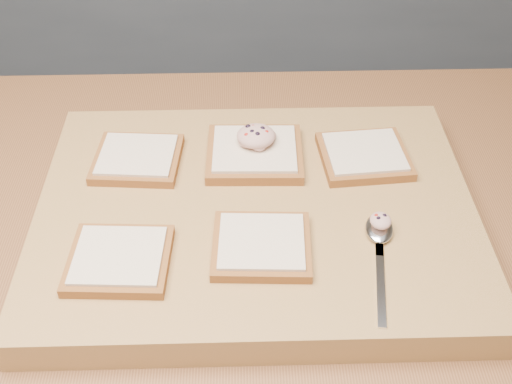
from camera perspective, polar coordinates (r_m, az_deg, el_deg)
back_counter at (r=2.27m, az=-1.91°, el=14.70°), size 3.60×0.62×0.94m
cutting_board at (r=0.83m, az=0.00°, el=-2.08°), size 0.56×0.42×0.04m
bread_far_left at (r=0.89m, az=-10.50°, el=2.96°), size 0.12×0.11×0.02m
bread_far_center at (r=0.88m, az=-0.13°, el=3.49°), size 0.13×0.12×0.02m
bread_far_right at (r=0.89m, az=9.60°, el=3.22°), size 0.13×0.12×0.02m
bread_near_left at (r=0.75m, az=-12.07°, el=-5.86°), size 0.12×0.11×0.02m
bread_near_center at (r=0.75m, az=0.49°, el=-4.74°), size 0.12×0.11×0.02m
tuna_salad_dollop at (r=0.88m, az=-0.00°, el=5.02°), size 0.05×0.05×0.02m
spoon at (r=0.78m, az=10.91°, el=-3.87°), size 0.05×0.17×0.01m
spoon_salad at (r=0.78m, az=11.01°, el=-2.51°), size 0.03×0.03×0.02m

